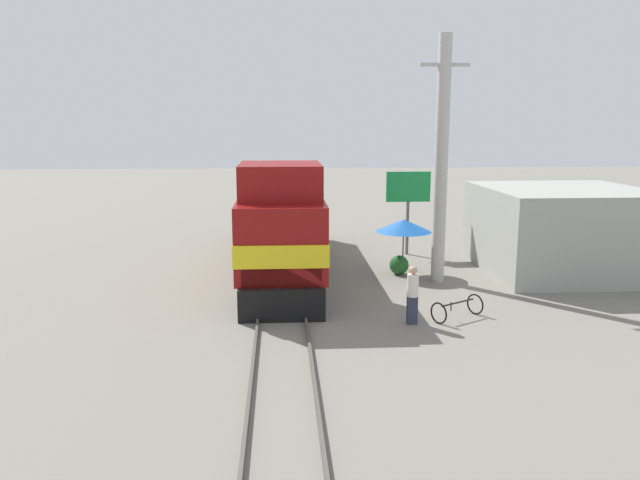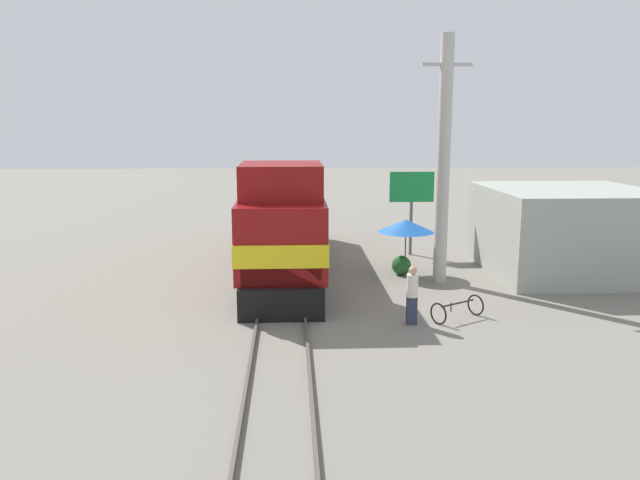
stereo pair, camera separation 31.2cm
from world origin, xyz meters
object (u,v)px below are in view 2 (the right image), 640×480
at_px(billboard_sign, 412,193).
at_px(bicycle, 457,309).
at_px(vendor_umbrella, 406,226).
at_px(person_bystander, 412,293).
at_px(utility_pole, 444,160).
at_px(locomotive, 283,224).

bearing_deg(billboard_sign, bicycle, -92.20).
height_order(vendor_umbrella, bicycle, vendor_umbrella).
distance_m(vendor_umbrella, person_bystander, 6.21).
bearing_deg(person_bystander, utility_pole, 67.93).
bearing_deg(utility_pole, billboard_sign, 92.06).
distance_m(billboard_sign, bicycle, 9.77).
bearing_deg(billboard_sign, utility_pole, -87.94).
height_order(locomotive, utility_pole, utility_pole).
bearing_deg(bicycle, person_bystander, -107.67).
xyz_separation_m(billboard_sign, bicycle, (-0.36, -9.45, -2.46)).
bearing_deg(person_bystander, billboard_sign, 79.45).
height_order(vendor_umbrella, person_bystander, vendor_umbrella).
bearing_deg(locomotive, vendor_umbrella, -12.74).
distance_m(locomotive, vendor_umbrella, 4.87).
relative_size(locomotive, bicycle, 8.35).
bearing_deg(bicycle, vendor_umbrella, 153.99).
relative_size(vendor_umbrella, bicycle, 1.25).
relative_size(locomotive, utility_pole, 1.63).
distance_m(vendor_umbrella, billboard_sign, 3.96).
distance_m(utility_pole, vendor_umbrella, 3.02).
bearing_deg(person_bystander, bicycle, 13.92).
relative_size(utility_pole, bicycle, 5.13).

